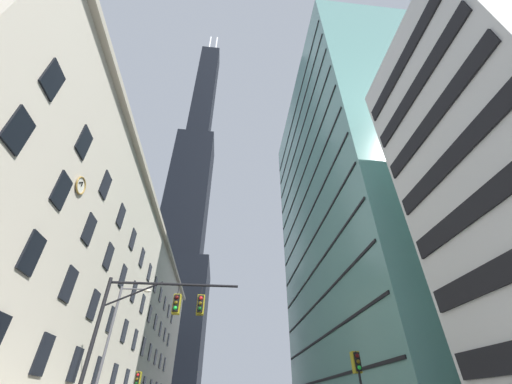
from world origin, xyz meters
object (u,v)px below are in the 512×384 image
object	(u,v)px
traffic_signal_mast	(154,319)
traffic_light_far_left	(137,382)
traffic_light_near_right	(357,367)
street_lamppost	(113,339)

from	to	relation	value
traffic_signal_mast	traffic_light_far_left	size ratio (longest dim) A/B	2.02
traffic_signal_mast	traffic_light_near_right	world-z (taller)	traffic_signal_mast
traffic_light_far_left	traffic_light_near_right	bearing A→B (deg)	-37.65
traffic_light_far_left	street_lamppost	size ratio (longest dim) A/B	0.42
traffic_light_near_right	traffic_light_far_left	bearing A→B (deg)	142.35
traffic_light_far_left	street_lamppost	distance (m)	5.70
traffic_signal_mast	traffic_light_far_left	xyz separation A→B (m)	(-2.75, 11.14, -2.21)
traffic_light_near_right	traffic_signal_mast	bearing A→B (deg)	-177.13
traffic_light_far_left	traffic_signal_mast	bearing A→B (deg)	-76.14
traffic_signal_mast	traffic_light_near_right	xyz separation A→B (m)	(10.98, 0.55, -2.06)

